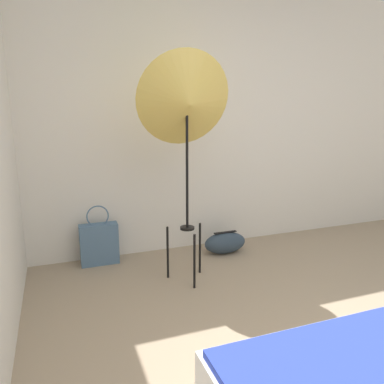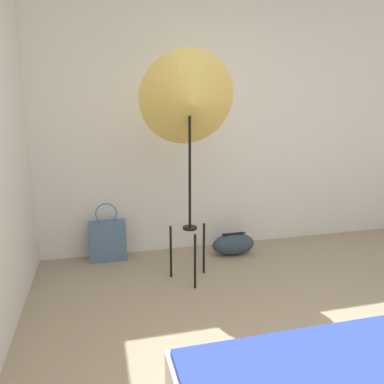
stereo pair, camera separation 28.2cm
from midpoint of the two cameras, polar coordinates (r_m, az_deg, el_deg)
The scene contains 4 objects.
wall_back at distance 3.84m, azimuth 0.31°, elevation 10.73°, with size 8.00×0.05×2.60m.
photo_umbrella at distance 2.96m, azimuth -3.59°, elevation 13.34°, with size 0.77×0.39×1.87m.
tote_bag at distance 3.65m, azimuth -16.14°, elevation -7.57°, with size 0.35×0.13×0.57m.
duffel_bag at distance 3.80m, azimuth 2.93°, elevation -7.77°, with size 0.44×0.21×0.22m.
Camera 1 is at (-1.48, -1.05, 1.44)m, focal length 35.00 mm.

